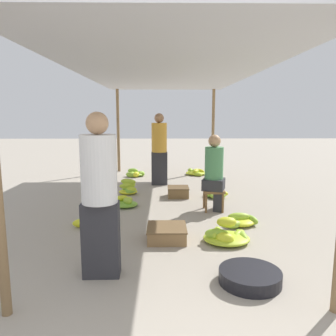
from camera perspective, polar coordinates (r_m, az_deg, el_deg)
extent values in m
cylinder|color=olive|center=(9.20, -8.67, 6.40)|extent=(0.08, 0.08, 2.26)
cylinder|color=olive|center=(9.22, 7.85, 6.43)|extent=(0.08, 0.08, 2.26)
cube|color=#B2B2B7|center=(5.80, -0.15, 16.33)|extent=(3.03, 7.10, 0.04)
cube|color=#2D2D33|center=(3.31, -11.56, -12.09)|extent=(0.36, 0.20, 0.74)
cylinder|color=white|center=(3.13, -11.97, -0.19)|extent=(0.35, 0.35, 0.64)
sphere|color=tan|center=(3.09, -12.24, 7.64)|extent=(0.21, 0.21, 0.21)
cube|color=brown|center=(5.44, 7.92, -3.94)|extent=(0.34, 0.34, 0.04)
cylinder|color=brown|center=(5.34, 6.65, -6.14)|extent=(0.04, 0.04, 0.31)
cylinder|color=brown|center=(5.38, 9.54, -6.09)|extent=(0.04, 0.04, 0.31)
cylinder|color=brown|center=(5.60, 6.29, -5.41)|extent=(0.04, 0.04, 0.31)
cylinder|color=brown|center=(5.64, 9.04, -5.36)|extent=(0.04, 0.04, 0.31)
cube|color=#2D2D33|center=(5.53, 8.83, -5.44)|extent=(0.23, 0.33, 0.35)
cube|color=#2D2D33|center=(5.42, 7.94, -2.81)|extent=(0.43, 0.43, 0.18)
cylinder|color=#4C8C59|center=(5.36, 8.03, 0.86)|extent=(0.38, 0.38, 0.52)
sphere|color=tan|center=(5.32, 8.11, 4.70)|extent=(0.20, 0.20, 0.20)
cylinder|color=black|center=(3.33, 14.07, -17.87)|extent=(0.58, 0.58, 0.12)
ellipsoid|color=#85B934|center=(4.89, -13.15, -8.71)|extent=(0.19, 0.31, 0.10)
ellipsoid|color=yellow|center=(4.82, -14.47, -9.23)|extent=(0.33, 0.19, 0.13)
ellipsoid|color=#BBCF2B|center=(4.88, -13.71, -8.22)|extent=(0.23, 0.23, 0.09)
ellipsoid|color=yellow|center=(4.83, -12.50, -7.78)|extent=(0.26, 0.30, 0.15)
ellipsoid|color=#A4C62F|center=(5.04, -12.14, -8.37)|extent=(0.26, 0.31, 0.12)
ellipsoid|color=#7EB735|center=(4.93, -13.24, -8.55)|extent=(0.26, 0.21, 0.12)
ellipsoid|color=yellow|center=(4.88, -12.45, -9.07)|extent=(0.43, 0.38, 0.10)
ellipsoid|color=yellow|center=(8.35, -5.58, -1.14)|extent=(0.23, 0.26, 0.14)
ellipsoid|color=#8DBD33|center=(8.38, -6.54, -1.16)|extent=(0.31, 0.27, 0.13)
ellipsoid|color=#87BA34|center=(8.48, -4.67, -0.98)|extent=(0.22, 0.24, 0.13)
ellipsoid|color=#C8D428|center=(8.53, -5.58, -0.91)|extent=(0.31, 0.25, 0.09)
ellipsoid|color=#80B835|center=(8.52, -4.77, -0.98)|extent=(0.28, 0.28, 0.12)
ellipsoid|color=#94C032|center=(8.38, -6.26, -1.11)|extent=(0.19, 0.25, 0.14)
ellipsoid|color=#83B935|center=(8.50, -6.14, -0.49)|extent=(0.27, 0.14, 0.13)
ellipsoid|color=#88BB34|center=(8.46, -5.74, -1.15)|extent=(0.38, 0.33, 0.10)
ellipsoid|color=#B3CC2C|center=(6.51, -6.50, -3.66)|extent=(0.25, 0.16, 0.10)
ellipsoid|color=#80B735|center=(6.58, -7.35, -3.60)|extent=(0.23, 0.29, 0.12)
ellipsoid|color=#A8C82E|center=(6.57, -6.94, -2.38)|extent=(0.35, 0.22, 0.12)
ellipsoid|color=#82B835|center=(6.53, -6.49, -4.02)|extent=(0.28, 0.28, 0.11)
ellipsoid|color=#A9C82E|center=(6.53, -7.06, -3.06)|extent=(0.35, 0.23, 0.11)
ellipsoid|color=#8BBC33|center=(6.59, -6.83, -3.56)|extent=(0.21, 0.31, 0.12)
ellipsoid|color=yellow|center=(6.61, -6.95, -4.10)|extent=(0.37, 0.32, 0.10)
ellipsoid|color=#CED727|center=(5.75, -8.13, -5.24)|extent=(0.27, 0.25, 0.10)
ellipsoid|color=yellow|center=(5.81, -7.52, -5.68)|extent=(0.19, 0.28, 0.09)
ellipsoid|color=#98C131|center=(5.62, -7.06, -5.70)|extent=(0.23, 0.24, 0.11)
ellipsoid|color=#B3CC2C|center=(5.86, -7.33, -5.58)|extent=(0.30, 0.27, 0.12)
ellipsoid|color=#79B536|center=(5.70, -7.48, -6.26)|extent=(0.43, 0.38, 0.10)
ellipsoid|color=#98C131|center=(8.67, 4.84, -0.55)|extent=(0.23, 0.28, 0.10)
ellipsoid|color=#CCD628|center=(8.63, 4.87, -0.50)|extent=(0.22, 0.34, 0.10)
ellipsoid|color=#99C231|center=(8.82, 3.92, -0.41)|extent=(0.16, 0.24, 0.12)
ellipsoid|color=#A8C72E|center=(8.50, 5.15, -1.11)|extent=(0.30, 0.26, 0.10)
ellipsoid|color=yellow|center=(8.70, 5.52, -0.53)|extent=(0.29, 0.26, 0.11)
ellipsoid|color=#BFD12A|center=(8.70, 4.89, -0.86)|extent=(0.54, 0.48, 0.10)
ellipsoid|color=#C8D428|center=(4.09, 9.88, -12.00)|extent=(0.27, 0.23, 0.15)
ellipsoid|color=#90BE32|center=(4.33, 12.69, -11.26)|extent=(0.14, 0.35, 0.09)
ellipsoid|color=#CDD627|center=(4.15, 10.16, -9.26)|extent=(0.25, 0.16, 0.13)
ellipsoid|color=#A4C62F|center=(4.34, 12.23, -11.17)|extent=(0.25, 0.27, 0.09)
ellipsoid|color=#A7C72E|center=(4.20, 8.46, -11.14)|extent=(0.19, 0.30, 0.14)
ellipsoid|color=#8FBD33|center=(4.14, 8.52, -11.32)|extent=(0.32, 0.18, 0.14)
ellipsoid|color=#AFCA2D|center=(4.22, 10.13, -11.95)|extent=(0.58, 0.51, 0.10)
ellipsoid|color=#99C131|center=(4.86, 12.20, -8.29)|extent=(0.33, 0.14, 0.12)
ellipsoid|color=#95C031|center=(4.72, 11.38, -9.60)|extent=(0.29, 0.25, 0.11)
ellipsoid|color=#8DBD33|center=(4.95, 14.16, -8.71)|extent=(0.23, 0.31, 0.13)
ellipsoid|color=#9EC430|center=(4.86, 11.57, -8.86)|extent=(0.33, 0.32, 0.13)
ellipsoid|color=#CDD628|center=(4.86, 12.38, -9.14)|extent=(0.42, 0.37, 0.10)
ellipsoid|color=yellow|center=(6.38, 9.10, -4.36)|extent=(0.32, 0.23, 0.12)
ellipsoid|color=yellow|center=(6.36, 7.50, -4.33)|extent=(0.21, 0.28, 0.11)
ellipsoid|color=#91BE32|center=(6.26, 8.69, -4.86)|extent=(0.35, 0.24, 0.11)
ellipsoid|color=yellow|center=(6.34, 8.97, -4.50)|extent=(0.15, 0.34, 0.13)
ellipsoid|color=#74B337|center=(6.40, 7.93, -4.56)|extent=(0.39, 0.34, 0.10)
cube|color=brown|center=(6.34, 1.78, -4.26)|extent=(0.39, 0.39, 0.18)
cube|color=brown|center=(6.32, 1.78, -3.40)|extent=(0.40, 0.40, 0.02)
cube|color=olive|center=(4.22, -0.22, -11.39)|extent=(0.48, 0.48, 0.16)
cube|color=brown|center=(4.19, -0.22, -10.26)|extent=(0.49, 0.49, 0.02)
cube|color=#2D2D33|center=(7.41, -1.52, -0.05)|extent=(0.36, 0.21, 0.75)
cylinder|color=gold|center=(7.33, -1.54, 5.33)|extent=(0.35, 0.35, 0.65)
sphere|color=#9E704C|center=(7.31, -1.55, 8.69)|extent=(0.21, 0.21, 0.21)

